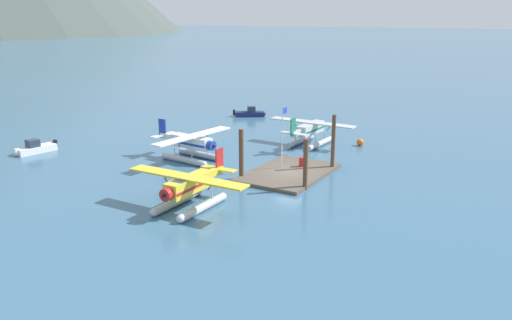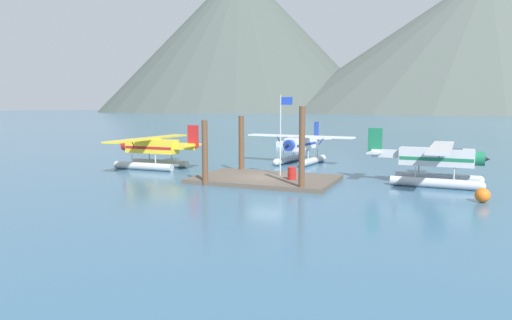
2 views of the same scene
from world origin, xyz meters
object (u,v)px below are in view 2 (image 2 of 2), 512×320
seaplane_silver_stbd_fwd (436,162)px  seaplane_yellow_port_fwd (152,150)px  mooring_buoy (483,195)px  flagpole (282,126)px  fuel_drum (292,173)px  boat_white_open_north (291,143)px  seaplane_white_bow_centre (300,147)px

seaplane_silver_stbd_fwd → seaplane_yellow_port_fwd: 23.19m
seaplane_yellow_port_fwd → mooring_buoy: bearing=-10.3°
flagpole → fuel_drum: size_ratio=6.75×
flagpole → boat_white_open_north: 27.68m
seaplane_yellow_port_fwd → seaplane_white_bow_centre: size_ratio=0.99×
flagpole → mooring_buoy: 13.97m
seaplane_silver_stbd_fwd → seaplane_white_bow_centre: same height
seaplane_silver_stbd_fwd → boat_white_open_north: 30.60m
mooring_buoy → seaplane_silver_stbd_fwd: size_ratio=0.08×
boat_white_open_north → seaplane_yellow_port_fwd: bearing=-100.8°
fuel_drum → seaplane_yellow_port_fwd: (-13.87, 2.97, 0.84)m
fuel_drum → seaplane_silver_stbd_fwd: bearing=20.1°
mooring_buoy → flagpole: bearing=166.3°
flagpole → seaplane_yellow_port_fwd: (-12.61, 1.48, -2.42)m
fuel_drum → seaplane_yellow_port_fwd: 14.21m
fuel_drum → seaplane_silver_stbd_fwd: 9.96m
mooring_buoy → boat_white_open_north: size_ratio=0.17×
boat_white_open_north → seaplane_silver_stbd_fwd: bearing=-52.9°
boat_white_open_north → seaplane_white_bow_centre: bearing=-69.1°
mooring_buoy → seaplane_silver_stbd_fwd: (-2.54, 5.12, 1.17)m
seaplane_white_bow_centre → boat_white_open_north: size_ratio=2.16×
seaplane_yellow_port_fwd → boat_white_open_north: size_ratio=2.14×
fuel_drum → boat_white_open_north: boat_white_open_north is taller
seaplane_white_bow_centre → boat_white_open_north: (-6.33, 16.57, -1.09)m
fuel_drum → boat_white_open_north: 29.25m
fuel_drum → seaplane_silver_stbd_fwd: (9.32, 3.41, 0.84)m
seaplane_silver_stbd_fwd → seaplane_white_bow_centre: size_ratio=1.00×
fuel_drum → boat_white_open_north: bearing=108.2°
seaplane_silver_stbd_fwd → seaplane_yellow_port_fwd: bearing=-178.9°
mooring_buoy → seaplane_yellow_port_fwd: bearing=169.7°
fuel_drum → mooring_buoy: size_ratio=1.07×
seaplane_silver_stbd_fwd → flagpole: bearing=-169.7°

